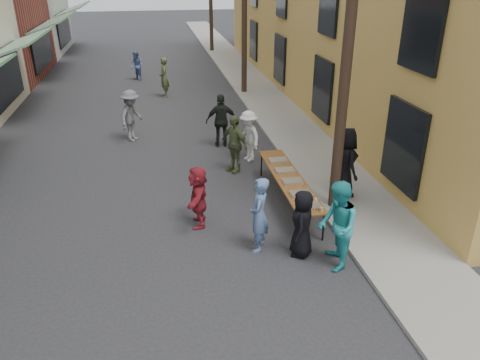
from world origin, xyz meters
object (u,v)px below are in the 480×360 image
object	(u,v)px
guest_front_a	(302,224)
server	(345,163)
serving_table	(289,179)
catering_tray_sausage	(309,206)
utility_pole_near	(350,28)
guest_front_c	(337,226)

from	to	relation	value
guest_front_a	server	distance (m)	3.04
serving_table	catering_tray_sausage	distance (m)	1.65
utility_pole_near	server	bearing A→B (deg)	49.35
catering_tray_sausage	server	bearing A→B (deg)	48.21
guest_front_c	server	world-z (taller)	server
guest_front_a	guest_front_c	bearing A→B (deg)	67.83
serving_table	guest_front_a	xyz separation A→B (m)	(-0.38, -2.32, 0.05)
catering_tray_sausage	guest_front_a	bearing A→B (deg)	-119.36
serving_table	server	bearing A→B (deg)	1.79
server	utility_pole_near	bearing A→B (deg)	132.29
utility_pole_near	catering_tray_sausage	size ratio (longest dim) A/B	18.00
catering_tray_sausage	guest_front_a	xyz separation A→B (m)	(-0.38, -0.67, -0.03)
serving_table	server	world-z (taller)	server
serving_table	server	xyz separation A→B (m)	(1.52, 0.05, 0.34)
catering_tray_sausage	guest_front_a	world-z (taller)	guest_front_a
serving_table	guest_front_c	distance (m)	2.89
guest_front_a	guest_front_c	distance (m)	0.81
guest_front_a	server	world-z (taller)	server
guest_front_a	serving_table	bearing A→B (deg)	-166.55
guest_front_c	server	xyz separation A→B (m)	(1.34, 2.92, 0.09)
utility_pole_near	serving_table	bearing A→B (deg)	156.65
catering_tray_sausage	server	distance (m)	2.29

